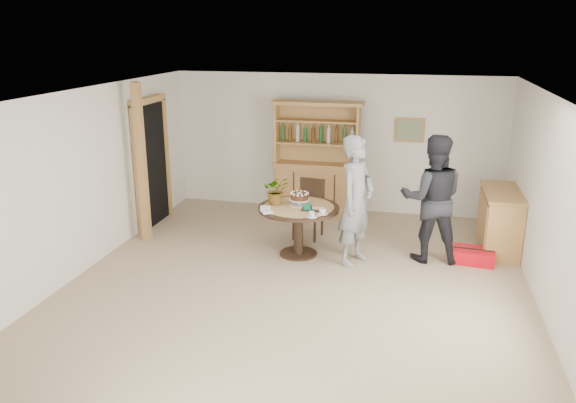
{
  "coord_description": "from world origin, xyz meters",
  "views": [
    {
      "loc": [
        1.4,
        -6.55,
        3.25
      ],
      "look_at": [
        -0.19,
        0.42,
        1.05
      ],
      "focal_mm": 35.0,
      "sensor_mm": 36.0,
      "label": 1
    }
  ],
  "objects_px": {
    "teen_boy": "(356,201)",
    "adult_person": "(432,199)",
    "hutch": "(317,176)",
    "red_suitcase": "(473,256)",
    "dining_chair": "(310,204)",
    "sideboard": "(500,221)",
    "dining_table": "(299,216)"
  },
  "relations": [
    {
      "from": "sideboard",
      "to": "teen_boy",
      "type": "xyz_separation_m",
      "value": [
        -2.09,
        -0.96,
        0.46
      ]
    },
    {
      "from": "sideboard",
      "to": "dining_table",
      "type": "xyz_separation_m",
      "value": [
        -2.94,
        -0.86,
        0.13
      ]
    },
    {
      "from": "hutch",
      "to": "teen_boy",
      "type": "distance_m",
      "value": 2.41
    },
    {
      "from": "teen_boy",
      "to": "adult_person",
      "type": "height_order",
      "value": "teen_boy"
    },
    {
      "from": "sideboard",
      "to": "dining_chair",
      "type": "height_order",
      "value": "dining_chair"
    },
    {
      "from": "dining_chair",
      "to": "adult_person",
      "type": "xyz_separation_m",
      "value": [
        1.88,
        -0.57,
        0.39
      ]
    },
    {
      "from": "hutch",
      "to": "adult_person",
      "type": "relative_size",
      "value": 1.1
    },
    {
      "from": "hutch",
      "to": "dining_chair",
      "type": "height_order",
      "value": "hutch"
    },
    {
      "from": "teen_boy",
      "to": "dining_chair",
      "type": "bearing_deg",
      "value": 65.04
    },
    {
      "from": "sideboard",
      "to": "adult_person",
      "type": "height_order",
      "value": "adult_person"
    },
    {
      "from": "sideboard",
      "to": "teen_boy",
      "type": "relative_size",
      "value": 0.68
    },
    {
      "from": "hutch",
      "to": "dining_chair",
      "type": "bearing_deg",
      "value": -84.82
    },
    {
      "from": "sideboard",
      "to": "teen_boy",
      "type": "bearing_deg",
      "value": -155.2
    },
    {
      "from": "sideboard",
      "to": "dining_table",
      "type": "height_order",
      "value": "sideboard"
    },
    {
      "from": "dining_chair",
      "to": "teen_boy",
      "type": "xyz_separation_m",
      "value": [
        0.84,
        -0.93,
        0.4
      ]
    },
    {
      "from": "dining_table",
      "to": "teen_boy",
      "type": "xyz_separation_m",
      "value": [
        0.85,
        -0.1,
        0.33
      ]
    },
    {
      "from": "dining_chair",
      "to": "teen_boy",
      "type": "height_order",
      "value": "teen_boy"
    },
    {
      "from": "dining_table",
      "to": "red_suitcase",
      "type": "bearing_deg",
      "value": 6.28
    },
    {
      "from": "adult_person",
      "to": "red_suitcase",
      "type": "height_order",
      "value": "adult_person"
    },
    {
      "from": "sideboard",
      "to": "adult_person",
      "type": "bearing_deg",
      "value": -149.78
    },
    {
      "from": "sideboard",
      "to": "adult_person",
      "type": "xyz_separation_m",
      "value": [
        -1.04,
        -0.61,
        0.46
      ]
    },
    {
      "from": "dining_chair",
      "to": "red_suitcase",
      "type": "relative_size",
      "value": 1.47
    },
    {
      "from": "sideboard",
      "to": "dining_chair",
      "type": "distance_m",
      "value": 2.93
    },
    {
      "from": "hutch",
      "to": "red_suitcase",
      "type": "height_order",
      "value": "hutch"
    },
    {
      "from": "adult_person",
      "to": "sideboard",
      "type": "bearing_deg",
      "value": -154.58
    },
    {
      "from": "hutch",
      "to": "adult_person",
      "type": "distance_m",
      "value": 2.73
    },
    {
      "from": "hutch",
      "to": "dining_table",
      "type": "relative_size",
      "value": 1.7
    },
    {
      "from": "dining_chair",
      "to": "red_suitcase",
      "type": "bearing_deg",
      "value": -3.14
    },
    {
      "from": "hutch",
      "to": "red_suitcase",
      "type": "relative_size",
      "value": 3.17
    },
    {
      "from": "red_suitcase",
      "to": "hutch",
      "type": "bearing_deg",
      "value": 152.16
    },
    {
      "from": "dining_chair",
      "to": "red_suitcase",
      "type": "xyz_separation_m",
      "value": [
        2.52,
        -0.55,
        -0.43
      ]
    },
    {
      "from": "dining_table",
      "to": "red_suitcase",
      "type": "relative_size",
      "value": 1.86
    }
  ]
}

